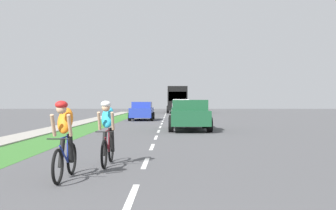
% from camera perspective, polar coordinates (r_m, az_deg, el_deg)
% --- Properties ---
extents(ground_plane, '(120.00, 120.00, 0.00)m').
position_cam_1_polar(ground_plane, '(21.76, -1.28, -3.59)').
color(ground_plane, '#4C4C4F').
extents(grass_verge, '(1.91, 70.00, 0.01)m').
position_cam_1_polar(grass_verge, '(22.29, -12.26, -3.49)').
color(grass_verge, '#38722D').
rests_on(grass_verge, ground_plane).
extents(sidewalk_concrete, '(1.40, 70.00, 0.10)m').
position_cam_1_polar(sidewalk_concrete, '(22.71, -16.33, -3.42)').
color(sidewalk_concrete, '#9E998E').
rests_on(sidewalk_concrete, ground_plane).
extents(lane_markings_center, '(0.12, 54.30, 0.01)m').
position_cam_1_polar(lane_markings_center, '(25.75, -1.01, -2.94)').
color(lane_markings_center, white).
rests_on(lane_markings_center, ground_plane).
extents(cyclist_lead, '(0.42, 1.72, 1.58)m').
position_cam_1_polar(cyclist_lead, '(8.14, -14.76, -4.80)').
color(cyclist_lead, black).
rests_on(cyclist_lead, ground_plane).
extents(cyclist_trailing, '(0.42, 1.72, 1.58)m').
position_cam_1_polar(cyclist_trailing, '(9.69, -8.77, -3.94)').
color(cyclist_trailing, black).
rests_on(cyclist_trailing, ground_plane).
extents(pickup_dark_green, '(2.22, 5.10, 1.64)m').
position_cam_1_polar(pickup_dark_green, '(21.32, 3.07, -1.45)').
color(pickup_dark_green, '#194C2D').
rests_on(pickup_dark_green, ground_plane).
extents(sedan_blue, '(1.98, 4.30, 1.52)m').
position_cam_1_polar(sedan_blue, '(32.72, -3.81, -0.86)').
color(sedan_blue, '#23389E').
rests_on(sedan_blue, ground_plane).
extents(suv_white, '(2.15, 4.70, 1.79)m').
position_cam_1_polar(suv_white, '(43.84, 1.85, -0.27)').
color(suv_white, silver).
rests_on(suv_white, ground_plane).
extents(bus_black, '(2.78, 11.60, 3.48)m').
position_cam_1_polar(bus_black, '(54.84, 1.29, 0.97)').
color(bus_black, black).
rests_on(bus_black, ground_plane).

